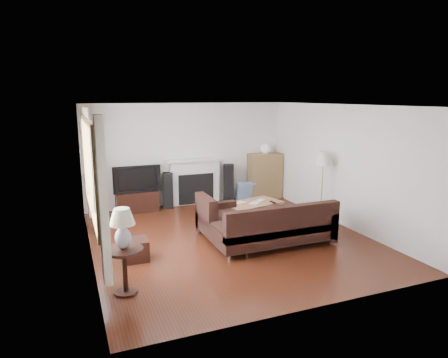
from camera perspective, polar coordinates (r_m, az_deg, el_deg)
name	(u,v)px	position (r m, az deg, el deg)	size (l,w,h in m)	color
room	(230,174)	(7.35, 0.86, 0.70)	(5.10, 5.60, 2.54)	#4D1F11
window	(90,169)	(6.56, -18.61, 1.41)	(0.12, 2.74, 1.54)	olive
curtain_near	(103,201)	(5.11, -16.92, -3.02)	(0.10, 0.35, 2.10)	white
curtain_far	(88,163)	(8.09, -18.82, 2.17)	(0.10, 0.35, 2.10)	white
fireplace	(195,181)	(9.96, -4.17, -0.34)	(1.40, 0.26, 1.15)	white
tv_stand	(137,201)	(9.58, -12.31, -3.13)	(0.97, 0.43, 0.48)	black
television	(136,178)	(9.46, -12.45, 0.12)	(1.09, 0.14, 0.62)	black
speaker_left	(168,190)	(9.73, -7.99, -1.61)	(0.24, 0.29, 0.86)	black
speaker_right	(229,183)	(10.16, 0.66, -0.62)	(0.27, 0.32, 0.96)	black
bookshelf	(265,176)	(10.56, 5.85, 0.43)	(0.87, 0.41, 1.19)	olive
globe_lamp	(265,149)	(10.44, 5.93, 4.30)	(0.25, 0.25, 0.25)	white
sectional_sofa	(274,225)	(7.26, 7.18, -6.59)	(2.37, 1.73, 0.77)	black
coffee_table	(252,213)	(8.46, 4.08, -4.90)	(1.21, 0.66, 0.47)	#A06D4C
footstool	(135,250)	(6.84, -12.57, -9.84)	(0.41, 0.41, 0.35)	black
floor_lamp	(322,187)	(8.72, 13.83, -1.14)	(0.39, 0.39, 1.53)	#B5943E
side_table	(125,271)	(5.74, -13.96, -12.63)	(0.52, 0.52, 0.65)	black
table_lamp	(123,229)	(5.52, -14.27, -6.93)	(0.34, 0.34, 0.55)	silver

